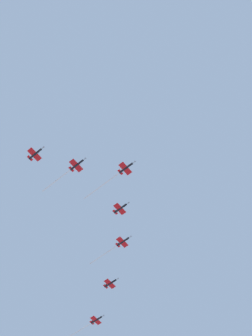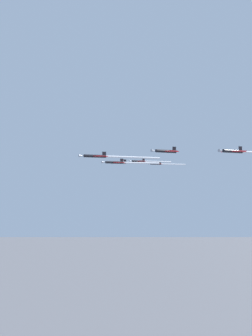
# 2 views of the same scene
# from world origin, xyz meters

# --- Properties ---
(jet_lead) EXTENTS (18.09, 35.01, 2.44)m
(jet_lead) POSITION_xyz_m (-12.72, 11.59, 203.54)
(jet_lead) COLOR black
(jet_port_inner) EXTENTS (8.94, 11.46, 2.44)m
(jet_port_inner) POSITION_xyz_m (-35.01, 9.35, 205.03)
(jet_port_inner) COLOR black
(jet_starboard_inner) EXTENTS (15.94, 30.46, 2.44)m
(jet_starboard_inner) POSITION_xyz_m (-2.98, -12.73, 202.06)
(jet_starboard_inner) COLOR black
(jet_port_outer) EXTENTS (16.27, 31.15, 2.44)m
(jet_port_outer) POSITION_xyz_m (-61.00, -0.69, 204.37)
(jet_port_outer) COLOR black
(jet_starboard_outer) EXTENTS (8.94, 11.46, 2.44)m
(jet_starboard_outer) POSITION_xyz_m (11.22, -27.61, 202.72)
(jet_starboard_outer) COLOR black
(jet_port_trail) EXTENTS (16.13, 30.85, 2.44)m
(jet_port_trail) POSITION_xyz_m (14.71, -65.13, 204.78)
(jet_port_trail) COLOR black
(jet_tail_end) EXTENTS (16.91, 32.51, 2.44)m
(jet_tail_end) POSITION_xyz_m (19.58, -99.74, 203.99)
(jet_tail_end) COLOR black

